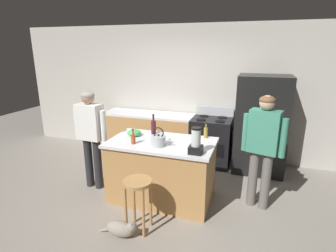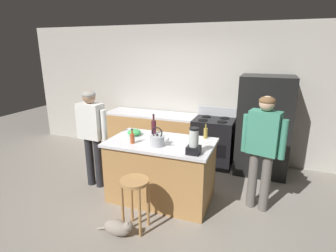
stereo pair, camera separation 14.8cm
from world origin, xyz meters
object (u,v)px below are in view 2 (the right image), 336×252
(stove_range, at_px, (213,142))
(blender_appliance, at_px, (194,143))
(refrigerator, at_px, (264,126))
(bottle_cooking_sauce, at_px, (132,138))
(tea_kettle, at_px, (157,140))
(person_by_island_left, at_px, (92,130))
(cat, at_px, (118,227))
(kitchen_island, at_px, (161,170))
(bottle_vinegar, at_px, (206,133))
(bottle_wine, at_px, (154,127))
(person_by_sink_right, at_px, (263,143))
(bar_stool, at_px, (135,191))
(mixing_bowl, at_px, (134,132))

(stove_range, relative_size, blender_appliance, 3.20)
(refrigerator, relative_size, bottle_cooking_sauce, 8.26)
(stove_range, height_order, tea_kettle, tea_kettle)
(refrigerator, distance_m, bottle_cooking_sauce, 2.44)
(stove_range, height_order, person_by_island_left, person_by_island_left)
(cat, bearing_deg, kitchen_island, 80.12)
(bottle_vinegar, height_order, tea_kettle, tea_kettle)
(kitchen_island, relative_size, blender_appliance, 4.47)
(person_by_island_left, xyz_separation_m, bottle_cooking_sauce, (0.84, -0.21, 0.03))
(cat, distance_m, blender_appliance, 1.40)
(bottle_wine, bearing_deg, stove_range, 59.33)
(person_by_sink_right, xyz_separation_m, bar_stool, (-1.42, -1.04, -0.46))
(refrigerator, relative_size, bottle_wine, 5.64)
(bottle_cooking_sauce, distance_m, mixing_bowl, 0.36)
(refrigerator, height_order, person_by_sink_right, refrigerator)
(bar_stool, relative_size, bottle_vinegar, 2.93)
(stove_range, height_order, bottle_cooking_sauce, bottle_cooking_sauce)
(refrigerator, relative_size, person_by_sink_right, 1.09)
(refrigerator, distance_m, bar_stool, 2.72)
(bottle_cooking_sauce, height_order, mixing_bowl, bottle_cooking_sauce)
(stove_range, distance_m, person_by_island_left, 2.32)
(kitchen_island, height_order, blender_appliance, blender_appliance)
(kitchen_island, bearing_deg, bottle_cooking_sauce, -147.65)
(cat, bearing_deg, bottle_wine, 93.11)
(bar_stool, xyz_separation_m, mixing_bowl, (-0.47, 0.91, 0.44))
(stove_range, bearing_deg, bottle_cooking_sauce, -115.43)
(person_by_sink_right, height_order, bar_stool, person_by_sink_right)
(bar_stool, distance_m, mixing_bowl, 1.12)
(blender_appliance, height_order, bottle_cooking_sauce, blender_appliance)
(stove_range, bearing_deg, person_by_sink_right, -54.61)
(kitchen_island, relative_size, mixing_bowl, 7.35)
(bottle_cooking_sauce, bearing_deg, person_by_island_left, 166.23)
(person_by_sink_right, relative_size, blender_appliance, 4.74)
(person_by_sink_right, bearing_deg, bottle_cooking_sauce, -165.31)
(refrigerator, bearing_deg, bottle_wine, -143.58)
(stove_range, xyz_separation_m, blender_appliance, (0.09, -1.81, 0.60))
(person_by_island_left, bearing_deg, stove_range, 42.65)
(kitchen_island, xyz_separation_m, person_by_island_left, (-1.19, -0.01, 0.51))
(bottle_wine, height_order, mixing_bowl, bottle_wine)
(bar_stool, bearing_deg, tea_kettle, 85.75)
(kitchen_island, distance_m, mixing_bowl, 0.72)
(cat, bearing_deg, person_by_sink_right, 37.99)
(tea_kettle, bearing_deg, kitchen_island, 97.13)
(mixing_bowl, bearing_deg, cat, -73.93)
(kitchen_island, bearing_deg, bottle_vinegar, 32.62)
(stove_range, distance_m, bar_stool, 2.38)
(person_by_island_left, bearing_deg, cat, -43.84)
(refrigerator, bearing_deg, bar_stool, -121.43)
(bottle_wine, relative_size, tea_kettle, 1.15)
(refrigerator, xyz_separation_m, person_by_sink_right, (0.02, -1.26, 0.10))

